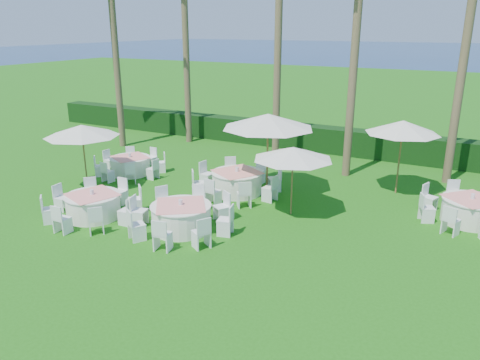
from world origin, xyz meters
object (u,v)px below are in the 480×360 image
object	(u,v)px
umbrella_b	(293,153)
banquet_table_e	(237,182)
umbrella_d	(403,127)
banquet_table_b	(181,217)
umbrella_a	(82,131)
banquet_table_f	(471,210)
banquet_table_a	(93,205)
umbrella_c	(268,121)
banquet_table_d	(131,165)

from	to	relation	value
umbrella_b	banquet_table_e	bearing A→B (deg)	158.79
umbrella_d	banquet_table_b	bearing A→B (deg)	-128.81
banquet_table_b	umbrella_a	distance (m)	5.75
banquet_table_e	banquet_table_f	bearing A→B (deg)	7.52
banquet_table_a	banquet_table_e	world-z (taller)	banquet_table_e
banquet_table_f	umbrella_c	size ratio (longest dim) A/B	0.92
umbrella_a	banquet_table_f	bearing A→B (deg)	13.99
banquet_table_e	umbrella_a	size ratio (longest dim) A/B	1.21
banquet_table_d	banquet_table_f	bearing A→B (deg)	4.57
banquet_table_e	umbrella_b	xyz separation A→B (m)	(2.51, -0.97, 1.62)
umbrella_d	banquet_table_e	bearing A→B (deg)	-152.25
banquet_table_f	banquet_table_e	bearing A→B (deg)	-172.48
banquet_table_f	umbrella_a	world-z (taller)	umbrella_a
banquet_table_d	umbrella_a	bearing A→B (deg)	-95.87
banquet_table_b	banquet_table_f	world-z (taller)	banquet_table_b
banquet_table_f	umbrella_a	distance (m)	13.43
banquet_table_a	banquet_table_f	world-z (taller)	banquet_table_f
umbrella_b	banquet_table_b	bearing A→B (deg)	-132.68
banquet_table_b	banquet_table_d	distance (m)	6.22
banquet_table_a	umbrella_b	bearing A→B (deg)	29.87
banquet_table_d	umbrella_b	distance (m)	7.75
banquet_table_e	banquet_table_b	bearing A→B (deg)	-89.25
umbrella_c	banquet_table_f	bearing A→B (deg)	4.66
umbrella_d	umbrella_b	bearing A→B (deg)	-125.72
banquet_table_d	umbrella_d	xyz separation A→B (m)	(10.15, 2.71, 2.08)
banquet_table_b	banquet_table_f	distance (m)	8.95
banquet_table_a	banquet_table_e	size ratio (longest dim) A/B	0.93
banquet_table_a	umbrella_a	bearing A→B (deg)	138.84
banquet_table_a	umbrella_a	xyz separation A→B (m)	(-2.22, 1.94, 1.82)
banquet_table_f	umbrella_b	bearing A→B (deg)	-159.00
banquet_table_b	umbrella_a	size ratio (longest dim) A/B	1.18
banquet_table_f	umbrella_d	xyz separation A→B (m)	(-2.53, 1.70, 2.05)
banquet_table_d	umbrella_a	distance (m)	2.88
umbrella_a	banquet_table_b	bearing A→B (deg)	-15.31
banquet_table_a	banquet_table_d	world-z (taller)	banquet_table_a
banquet_table_e	umbrella_c	distance (m)	2.50
banquet_table_b	banquet_table_d	world-z (taller)	banquet_table_b
banquet_table_a	banquet_table_e	bearing A→B (deg)	54.05
umbrella_c	banquet_table_a	bearing A→B (deg)	-130.85
banquet_table_f	banquet_table_b	bearing A→B (deg)	-148.65
banquet_table_a	umbrella_c	bearing A→B (deg)	49.15
umbrella_c	umbrella_d	distance (m)	4.75
banquet_table_d	umbrella_a	size ratio (longest dim) A/B	1.06
umbrella_b	umbrella_a	bearing A→B (deg)	-170.97
banquet_table_a	umbrella_d	bearing A→B (deg)	40.02
banquet_table_b	umbrella_d	world-z (taller)	umbrella_d
umbrella_a	umbrella_d	xyz separation A→B (m)	(10.38, 4.92, 0.23)
umbrella_c	umbrella_b	bearing A→B (deg)	-43.38
banquet_table_d	umbrella_c	size ratio (longest dim) A/B	0.87
umbrella_a	umbrella_c	xyz separation A→B (m)	(6.20, 2.67, 0.46)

